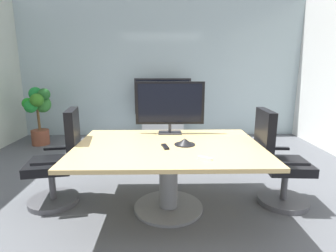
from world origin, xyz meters
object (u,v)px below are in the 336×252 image
at_px(tv_monitor, 170,104).
at_px(office_chair_left, 59,165).
at_px(remote_control, 165,147).
at_px(potted_plant, 38,110).
at_px(conference_table, 168,160).
at_px(conference_phone, 185,142).
at_px(wall_display_unit, 163,118).
at_px(office_chair_right, 278,166).

bearing_deg(tv_monitor, office_chair_left, -164.18).
xyz_separation_m(office_chair_left, remote_control, (1.20, -0.25, 0.29)).
relative_size(tv_monitor, potted_plant, 0.73).
height_order(conference_table, remote_control, remote_control).
height_order(conference_table, office_chair_left, office_chair_left).
xyz_separation_m(conference_table, conference_phone, (0.17, 0.00, 0.20)).
distance_m(conference_phone, remote_control, 0.23).
height_order(tv_monitor, potted_plant, tv_monitor).
height_order(potted_plant, conference_phone, potted_plant).
bearing_deg(wall_display_unit, tv_monitor, -87.95).
bearing_deg(remote_control, conference_phone, 12.02).
bearing_deg(conference_table, conference_phone, 1.48).
relative_size(office_chair_right, tv_monitor, 1.30).
height_order(conference_table, office_chair_right, office_chair_right).
height_order(wall_display_unit, conference_phone, wall_display_unit).
xyz_separation_m(conference_table, remote_control, (-0.04, -0.09, 0.18)).
xyz_separation_m(office_chair_left, office_chair_right, (2.46, -0.07, 0.00)).
relative_size(conference_table, tv_monitor, 2.32).
relative_size(tv_monitor, wall_display_unit, 0.64).
bearing_deg(tv_monitor, potted_plant, 141.28).
xyz_separation_m(potted_plant, remote_control, (2.50, -2.66, 0.03)).
bearing_deg(office_chair_left, office_chair_right, 78.89).
bearing_deg(tv_monitor, remote_control, -95.99).
relative_size(office_chair_right, conference_phone, 4.95).
relative_size(conference_table, conference_phone, 8.86).
xyz_separation_m(office_chair_right, tv_monitor, (-1.20, 0.42, 0.64)).
distance_m(office_chair_left, office_chair_right, 2.46).
relative_size(office_chair_right, potted_plant, 0.94).
distance_m(conference_table, office_chair_right, 1.24).
bearing_deg(potted_plant, office_chair_right, -33.35).
distance_m(tv_monitor, potted_plant, 3.31).
relative_size(office_chair_right, wall_display_unit, 0.83).
bearing_deg(potted_plant, office_chair_left, -61.58).
bearing_deg(remote_control, conference_table, 56.06).
distance_m(conference_table, office_chair_left, 1.25).
bearing_deg(tv_monitor, conference_phone, -74.39).
bearing_deg(potted_plant, conference_table, -45.45).
xyz_separation_m(conference_table, wall_display_unit, (-0.06, 3.02, -0.13)).
xyz_separation_m(conference_table, potted_plant, (-2.54, 2.58, 0.14)).
height_order(wall_display_unit, potted_plant, wall_display_unit).
distance_m(tv_monitor, conference_phone, 0.63).
distance_m(office_chair_right, conference_phone, 1.11).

